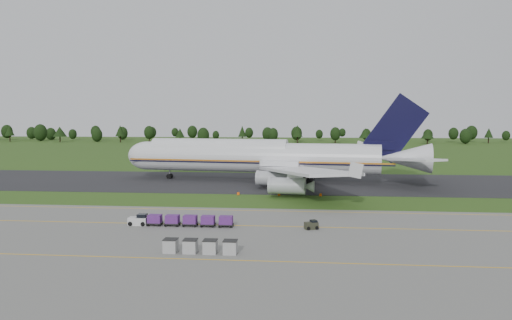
# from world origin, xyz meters

# --- Properties ---
(ground) EXTENTS (600.00, 600.00, 0.00)m
(ground) POSITION_xyz_m (0.00, 0.00, 0.00)
(ground) COLOR #2A4916
(ground) RESTS_ON ground
(apron) EXTENTS (300.00, 52.00, 0.06)m
(apron) POSITION_xyz_m (0.00, -34.00, 0.03)
(apron) COLOR slate
(apron) RESTS_ON ground
(taxiway) EXTENTS (300.00, 40.00, 0.08)m
(taxiway) POSITION_xyz_m (0.00, 28.00, 0.04)
(taxiway) COLOR black
(taxiway) RESTS_ON ground
(apron_markings) EXTENTS (300.00, 30.20, 0.01)m
(apron_markings) POSITION_xyz_m (0.00, -26.98, 0.06)
(apron_markings) COLOR #EDAC0D
(apron_markings) RESTS_ON apron
(tree_line) EXTENTS (528.08, 22.62, 11.54)m
(tree_line) POSITION_xyz_m (-5.99, 218.90, 6.13)
(tree_line) COLOR black
(tree_line) RESTS_ON ground
(aircraft) EXTENTS (77.86, 75.14, 21.79)m
(aircraft) POSITION_xyz_m (2.00, 29.53, 6.22)
(aircraft) COLOR silver
(aircraft) RESTS_ON ground
(baggage_train) EXTENTS (15.76, 1.67, 1.61)m
(baggage_train) POSITION_xyz_m (-6.37, -23.15, 0.93)
(baggage_train) COLOR silver
(baggage_train) RESTS_ON apron
(utility_cart) EXTENTS (2.14, 1.73, 1.02)m
(utility_cart) POSITION_xyz_m (13.13, -23.40, 0.56)
(utility_cart) COLOR #2D2E20
(utility_cart) RESTS_ON apron
(uld_row) EXTENTS (8.85, 1.65, 1.63)m
(uld_row) POSITION_xyz_m (-0.17, -37.43, 0.88)
(uld_row) COLOR #9C9C9C
(uld_row) RESTS_ON apron
(edge_markers) EXTENTS (17.48, 0.30, 0.60)m
(edge_markers) POSITION_xyz_m (6.97, 7.09, 0.27)
(edge_markers) COLOR #F65507
(edge_markers) RESTS_ON ground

